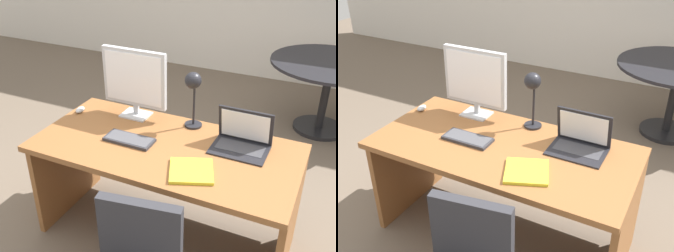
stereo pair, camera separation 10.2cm
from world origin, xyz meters
TOP-DOWN VIEW (x-y plane):
  - ground at (0.00, 1.50)m, footprint 12.00×12.00m
  - desk at (0.00, 0.05)m, footprint 1.68×0.81m
  - monitor at (-0.37, 0.29)m, footprint 0.48×0.16m
  - laptop at (0.44, 0.20)m, footprint 0.35×0.26m
  - keyboard at (-0.23, -0.05)m, footprint 0.32×0.14m
  - mouse at (-0.77, 0.16)m, footprint 0.05×0.09m
  - desk_lamp at (0.06, 0.29)m, footprint 0.12×0.14m
  - book at (0.26, -0.20)m, footprint 0.32×0.32m
  - meeting_table at (0.80, 2.10)m, footprint 1.17×1.17m

SIDE VIEW (x-z plane):
  - ground at x=0.00m, z-range 0.00..0.00m
  - desk at x=0.00m, z-range 0.16..0.92m
  - meeting_table at x=0.80m, z-range 0.19..0.95m
  - book at x=0.26m, z-range 0.75..0.77m
  - keyboard at x=-0.23m, z-range 0.75..0.77m
  - mouse at x=-0.77m, z-range 0.75..0.79m
  - laptop at x=0.44m, z-range 0.70..0.95m
  - monitor at x=-0.37m, z-range 0.78..1.27m
  - desk_lamp at x=0.06m, z-range 0.84..1.24m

